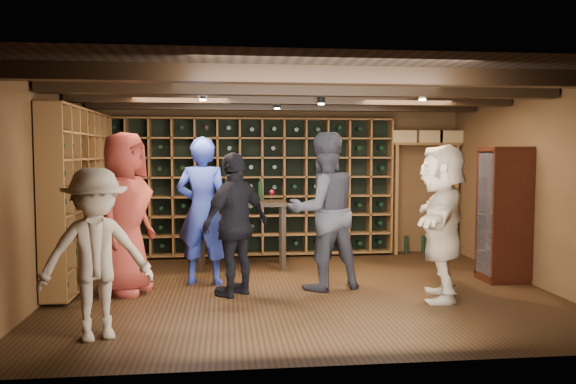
{
  "coord_description": "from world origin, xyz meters",
  "views": [
    {
      "loc": [
        -0.94,
        -6.81,
        1.7
      ],
      "look_at": [
        -0.16,
        0.2,
        1.21
      ],
      "focal_mm": 35.0,
      "sensor_mm": 36.0,
      "label": 1
    }
  ],
  "objects": [
    {
      "name": "crate_shelf",
      "position": [
        2.41,
        2.32,
        1.57
      ],
      "size": [
        1.2,
        0.32,
        2.07
      ],
      "color": "brown",
      "rests_on": "ground"
    },
    {
      "name": "guest_khaki",
      "position": [
        -2.11,
        -1.61,
        0.78
      ],
      "size": [
        1.15,
        0.91,
        1.57
      ],
      "primitive_type": "imported",
      "rotation": [
        0.0,
        0.0,
        0.37
      ],
      "color": "gray",
      "rests_on": "ground"
    },
    {
      "name": "guest_woman_black",
      "position": [
        -0.82,
        -0.17,
        0.85
      ],
      "size": [
        1.02,
        0.99,
        1.71
      ],
      "primitive_type": "imported",
      "rotation": [
        0.0,
        0.0,
        3.89
      ],
      "color": "black",
      "rests_on": "ground"
    },
    {
      "name": "man_grey_suit",
      "position": [
        0.27,
        0.05,
        0.98
      ],
      "size": [
        1.12,
        0.97,
        1.96
      ],
      "primitive_type": "imported",
      "rotation": [
        0.0,
        0.0,
        3.42
      ],
      "color": "black",
      "rests_on": "ground"
    },
    {
      "name": "wine_rack_left",
      "position": [
        -2.83,
        0.82,
        1.15
      ],
      "size": [
        0.3,
        2.65,
        2.2
      ],
      "color": "brown",
      "rests_on": "ground"
    },
    {
      "name": "display_cabinet",
      "position": [
        2.71,
        0.2,
        0.86
      ],
      "size": [
        0.55,
        0.5,
        1.75
      ],
      "color": "black",
      "rests_on": "ground"
    },
    {
      "name": "guest_beige",
      "position": [
        1.55,
        -0.59,
        0.9
      ],
      "size": [
        1.07,
        1.75,
        1.8
      ],
      "primitive_type": "imported",
      "rotation": [
        0.0,
        0.0,
        4.36
      ],
      "color": "tan",
      "rests_on": "ground"
    },
    {
      "name": "man_blue_shirt",
      "position": [
        -1.23,
        0.48,
        0.95
      ],
      "size": [
        0.78,
        0.6,
        1.91
      ],
      "primitive_type": "imported",
      "rotation": [
        0.0,
        0.0,
        2.92
      ],
      "color": "navy",
      "rests_on": "ground"
    },
    {
      "name": "guest_red_floral",
      "position": [
        -2.14,
        0.08,
        0.97
      ],
      "size": [
        0.9,
        1.1,
        1.95
      ],
      "primitive_type": "imported",
      "rotation": [
        0.0,
        0.0,
        1.23
      ],
      "color": "maroon",
      "rests_on": "ground"
    },
    {
      "name": "ground",
      "position": [
        0.0,
        0.0,
        0.0
      ],
      "size": [
        6.0,
        6.0,
        0.0
      ],
      "primitive_type": "plane",
      "color": "black",
      "rests_on": "ground"
    },
    {
      "name": "tasting_table",
      "position": [
        -0.7,
        1.47,
        0.86
      ],
      "size": [
        1.33,
        0.7,
        1.26
      ],
      "rotation": [
        0.0,
        0.0,
        -0.03
      ],
      "color": "black",
      "rests_on": "ground"
    },
    {
      "name": "room_shell",
      "position": [
        0.0,
        0.05,
        2.42
      ],
      "size": [
        6.0,
        6.0,
        6.0
      ],
      "color": "#55381D",
      "rests_on": "ground"
    },
    {
      "name": "wine_rack_back",
      "position": [
        -0.52,
        2.33,
        1.15
      ],
      "size": [
        4.65,
        0.3,
        2.2
      ],
      "color": "brown",
      "rests_on": "ground"
    }
  ]
}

